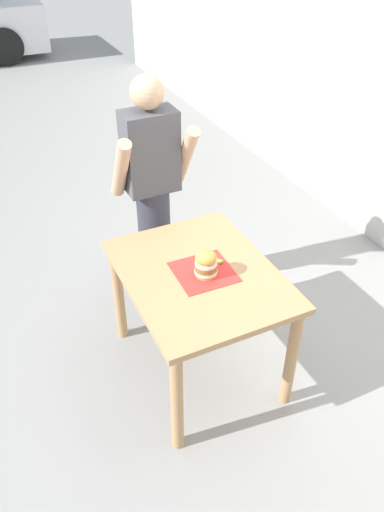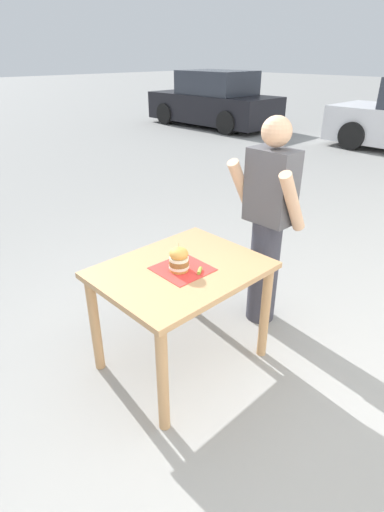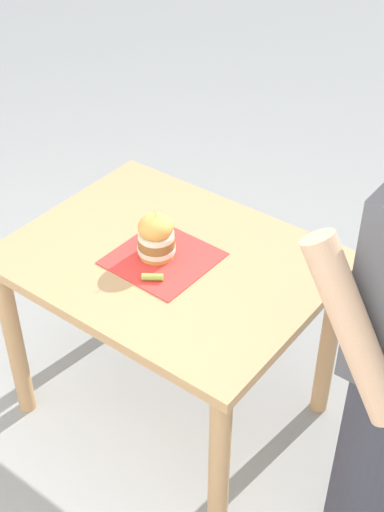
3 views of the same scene
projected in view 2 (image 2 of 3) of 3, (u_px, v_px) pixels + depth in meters
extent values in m
plane|color=gray|center=(182.00, 360.00, 3.02)|extent=(80.00, 80.00, 0.00)
cube|color=tan|center=(181.00, 270.00, 2.67)|extent=(0.85, 1.09, 0.04)
cylinder|color=tan|center=(95.00, 325.00, 2.78)|extent=(0.07, 0.07, 0.76)
cylinder|color=tan|center=(163.00, 381.00, 2.31)|extent=(0.07, 0.07, 0.76)
cylinder|color=tan|center=(195.00, 277.00, 3.38)|extent=(0.07, 0.07, 0.76)
cylinder|color=tan|center=(265.00, 313.00, 2.91)|extent=(0.07, 0.07, 0.76)
cube|color=red|center=(182.00, 269.00, 2.64)|extent=(0.34, 0.34, 0.00)
cylinder|color=gold|center=(179.00, 269.00, 2.61)|extent=(0.12, 0.12, 0.02)
cylinder|color=silver|center=(179.00, 266.00, 2.60)|extent=(0.13, 0.13, 0.02)
cylinder|color=brown|center=(179.00, 262.00, 2.59)|extent=(0.13, 0.13, 0.04)
cylinder|color=silver|center=(179.00, 258.00, 2.58)|extent=(0.13, 0.13, 0.02)
ellipsoid|color=gold|center=(179.00, 254.00, 2.56)|extent=(0.12, 0.12, 0.08)
cylinder|color=#D1B77F|center=(179.00, 247.00, 2.54)|extent=(0.00, 0.00, 0.05)
cylinder|color=#8EA83D|center=(200.00, 271.00, 2.59)|extent=(0.06, 0.07, 0.02)
cylinder|color=#33333D|center=(264.00, 272.00, 3.32)|extent=(0.24, 0.24, 0.90)
cube|color=#4C4C51|center=(271.00, 187.00, 2.98)|extent=(0.36, 0.22, 0.56)
sphere|color=tan|center=(277.00, 131.00, 2.80)|extent=(0.22, 0.22, 0.22)
cylinder|color=tan|center=(242.00, 188.00, 3.12)|extent=(0.09, 0.34, 0.50)
cylinder|color=tan|center=(292.00, 202.00, 2.82)|extent=(0.09, 0.34, 0.50)
cylinder|color=black|center=(352.00, 136.00, 9.42)|extent=(0.64, 0.22, 0.64)
cylinder|color=black|center=(382.00, 128.00, 10.41)|extent=(0.64, 0.22, 0.64)
cube|color=black|center=(213.00, 108.00, 12.38)|extent=(4.22, 1.76, 0.80)
cube|color=#2D333D|center=(217.00, 83.00, 11.95)|extent=(2.12, 1.59, 0.66)
cylinder|color=black|center=(166.00, 114.00, 12.80)|extent=(0.64, 0.23, 0.64)
cylinder|color=black|center=(201.00, 109.00, 13.81)|extent=(0.64, 0.23, 0.64)
cylinder|color=black|center=(227.00, 123.00, 11.15)|extent=(0.64, 0.23, 0.64)
cylinder|color=black|center=(262.00, 117.00, 12.16)|extent=(0.64, 0.23, 0.64)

